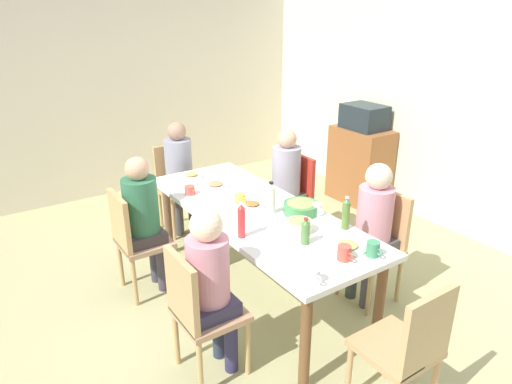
% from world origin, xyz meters
% --- Properties ---
extents(ground_plane, '(6.88, 6.88, 0.00)m').
position_xyz_m(ground_plane, '(0.00, 0.00, 0.00)').
color(ground_plane, tan).
extents(wall_back, '(5.97, 0.12, 2.60)m').
position_xyz_m(wall_back, '(0.00, 2.45, 1.30)').
color(wall_back, beige).
rests_on(wall_back, ground_plane).
extents(wall_left, '(0.12, 5.01, 2.60)m').
position_xyz_m(wall_left, '(-2.93, 0.00, 1.30)').
color(wall_left, beige).
rests_on(wall_left, ground_plane).
extents(dining_table, '(2.24, 0.84, 0.76)m').
position_xyz_m(dining_table, '(0.00, 0.00, 0.68)').
color(dining_table, white).
rests_on(dining_table, ground_plane).
extents(chair_0, '(0.40, 0.40, 0.90)m').
position_xyz_m(chair_0, '(1.50, 0.00, 0.51)').
color(chair_0, tan).
rests_on(chair_0, ground_plane).
extents(chair_1, '(0.40, 0.40, 0.90)m').
position_xyz_m(chair_1, '(-1.50, 0.00, 0.51)').
color(chair_1, tan).
rests_on(chair_1, ground_plane).
extents(person_1, '(0.30, 0.30, 1.17)m').
position_xyz_m(person_1, '(-1.41, 0.00, 0.70)').
color(person_1, '#3E364B').
rests_on(person_1, ground_plane).
extents(chair_2, '(0.40, 0.40, 0.90)m').
position_xyz_m(chair_2, '(-0.56, 0.80, 0.51)').
color(chair_2, '#B9372D').
rests_on(chair_2, ground_plane).
extents(person_2, '(0.30, 0.30, 1.18)m').
position_xyz_m(person_2, '(-0.56, 0.71, 0.70)').
color(person_2, brown).
rests_on(person_2, ground_plane).
extents(chair_3, '(0.40, 0.40, 0.90)m').
position_xyz_m(chair_3, '(0.56, -0.80, 0.51)').
color(chair_3, tan).
rests_on(chair_3, ground_plane).
extents(person_3, '(0.30, 0.30, 1.16)m').
position_xyz_m(person_3, '(0.56, -0.71, 0.69)').
color(person_3, '#283044').
rests_on(person_3, ground_plane).
extents(chair_4, '(0.40, 0.40, 0.90)m').
position_xyz_m(chair_4, '(-0.56, -0.80, 0.51)').
color(chair_4, tan).
rests_on(chair_4, ground_plane).
extents(person_4, '(0.30, 0.30, 1.17)m').
position_xyz_m(person_4, '(-0.56, -0.71, 0.69)').
color(person_4, '#3B394A').
rests_on(person_4, ground_plane).
extents(chair_5, '(0.40, 0.40, 0.90)m').
position_xyz_m(chair_5, '(0.56, 0.80, 0.51)').
color(chair_5, tan).
rests_on(chair_5, ground_plane).
extents(person_5, '(0.30, 0.30, 1.16)m').
position_xyz_m(person_5, '(0.56, 0.71, 0.69)').
color(person_5, '#48424B').
rests_on(person_5, ground_plane).
extents(plate_0, '(0.24, 0.24, 0.04)m').
position_xyz_m(plate_0, '(-0.61, -0.02, 0.78)').
color(plate_0, white).
rests_on(plate_0, dining_table).
extents(plate_1, '(0.24, 0.24, 0.04)m').
position_xyz_m(plate_1, '(0.84, 0.16, 0.78)').
color(plate_1, silver).
rests_on(plate_1, dining_table).
extents(plate_2, '(0.21, 0.21, 0.04)m').
position_xyz_m(plate_2, '(-0.94, -0.09, 0.78)').
color(plate_2, white).
rests_on(plate_2, dining_table).
extents(plate_3, '(0.20, 0.20, 0.04)m').
position_xyz_m(plate_3, '(-0.07, 0.01, 0.78)').
color(plate_3, silver).
rests_on(plate_3, dining_table).
extents(bowl_0, '(0.19, 0.19, 0.10)m').
position_xyz_m(bowl_0, '(0.47, 0.05, 0.81)').
color(bowl_0, beige).
rests_on(bowl_0, dining_table).
extents(bowl_1, '(0.27, 0.27, 0.10)m').
position_xyz_m(bowl_1, '(0.24, 0.26, 0.81)').
color(bowl_1, '#42894C').
rests_on(bowl_1, dining_table).
extents(cup_0, '(0.12, 0.08, 0.10)m').
position_xyz_m(cup_0, '(1.00, 0.22, 0.81)').
color(cup_0, '#3E8B5F').
rests_on(cup_0, dining_table).
extents(cup_1, '(0.12, 0.09, 0.10)m').
position_xyz_m(cup_1, '(0.93, 0.04, 0.81)').
color(cup_1, '#C44F3F').
rests_on(cup_1, dining_table).
extents(cup_2, '(0.12, 0.08, 0.09)m').
position_xyz_m(cup_2, '(1.02, -0.29, 0.81)').
color(cup_2, white).
rests_on(cup_2, dining_table).
extents(cup_3, '(0.12, 0.09, 0.07)m').
position_xyz_m(cup_3, '(-0.19, -0.02, 0.80)').
color(cup_3, yellow).
rests_on(cup_3, dining_table).
extents(cup_4, '(0.11, 0.07, 0.10)m').
position_xyz_m(cup_4, '(0.34, 0.33, 0.81)').
color(cup_4, white).
rests_on(cup_4, dining_table).
extents(cup_5, '(0.12, 0.09, 0.07)m').
position_xyz_m(cup_5, '(-0.57, -0.29, 0.80)').
color(cup_5, '#C55446').
rests_on(cup_5, dining_table).
extents(bottle_0, '(0.06, 0.06, 0.19)m').
position_xyz_m(bottle_0, '(0.63, -0.03, 0.85)').
color(bottle_0, '#507F3F').
rests_on(bottle_0, dining_table).
extents(bottle_1, '(0.05, 0.05, 0.25)m').
position_xyz_m(bottle_1, '(0.62, 0.35, 0.88)').
color(bottle_1, '#54762F').
rests_on(bottle_1, dining_table).
extents(bottle_2, '(0.05, 0.05, 0.26)m').
position_xyz_m(bottle_2, '(0.32, -0.33, 0.88)').
color(bottle_2, red).
rests_on(bottle_2, dining_table).
extents(bottle_3, '(0.07, 0.07, 0.25)m').
position_xyz_m(bottle_3, '(0.11, 0.06, 0.88)').
color(bottle_3, silver).
rests_on(bottle_3, dining_table).
extents(side_cabinet, '(0.70, 0.44, 0.90)m').
position_xyz_m(side_cabinet, '(-0.96, 2.15, 0.45)').
color(side_cabinet, '#93582F').
rests_on(side_cabinet, ground_plane).
extents(microwave, '(0.48, 0.36, 0.28)m').
position_xyz_m(microwave, '(-0.96, 2.15, 1.04)').
color(microwave, '#202B31').
rests_on(microwave, side_cabinet).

